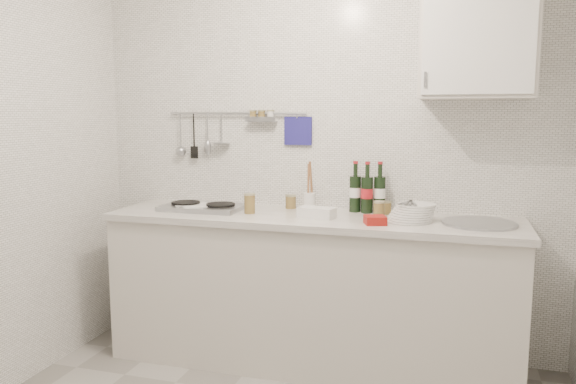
{
  "coord_description": "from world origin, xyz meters",
  "views": [
    {
      "loc": [
        0.81,
        -2.08,
        1.52
      ],
      "look_at": [
        -0.08,
        0.9,
        1.08
      ],
      "focal_mm": 35.0,
      "sensor_mm": 36.0,
      "label": 1
    }
  ],
  "objects_px": {
    "wall_cabinet": "(478,34)",
    "wine_bottles": "(367,187)",
    "plate_stack_sink": "(412,213)",
    "utensil_crock": "(309,199)",
    "plate_stack_hob": "(193,207)"
  },
  "relations": [
    {
      "from": "plate_stack_hob",
      "to": "utensil_crock",
      "type": "xyz_separation_m",
      "value": [
        0.71,
        0.19,
        0.05
      ]
    },
    {
      "from": "plate_stack_sink",
      "to": "utensil_crock",
      "type": "bearing_deg",
      "value": 165.12
    },
    {
      "from": "wall_cabinet",
      "to": "plate_stack_hob",
      "type": "xyz_separation_m",
      "value": [
        -1.65,
        -0.15,
        -1.01
      ]
    },
    {
      "from": "plate_stack_sink",
      "to": "utensil_crock",
      "type": "relative_size",
      "value": 0.88
    },
    {
      "from": "wall_cabinet",
      "to": "wine_bottles",
      "type": "height_order",
      "value": "wall_cabinet"
    },
    {
      "from": "plate_stack_hob",
      "to": "utensil_crock",
      "type": "distance_m",
      "value": 0.73
    },
    {
      "from": "wall_cabinet",
      "to": "plate_stack_hob",
      "type": "height_order",
      "value": "wall_cabinet"
    },
    {
      "from": "wall_cabinet",
      "to": "plate_stack_hob",
      "type": "relative_size",
      "value": 2.75
    },
    {
      "from": "wine_bottles",
      "to": "plate_stack_hob",
      "type": "bearing_deg",
      "value": -167.84
    },
    {
      "from": "wine_bottles",
      "to": "utensil_crock",
      "type": "relative_size",
      "value": 1.0
    },
    {
      "from": "wall_cabinet",
      "to": "wine_bottles",
      "type": "distance_m",
      "value": 1.06
    },
    {
      "from": "wine_bottles",
      "to": "wall_cabinet",
      "type": "bearing_deg",
      "value": -7.51
    },
    {
      "from": "wall_cabinet",
      "to": "plate_stack_sink",
      "type": "relative_size",
      "value": 2.57
    },
    {
      "from": "wall_cabinet",
      "to": "plate_stack_sink",
      "type": "height_order",
      "value": "wall_cabinet"
    },
    {
      "from": "utensil_crock",
      "to": "plate_stack_hob",
      "type": "bearing_deg",
      "value": -165.29
    }
  ]
}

